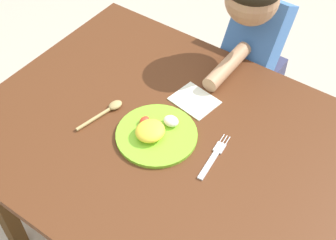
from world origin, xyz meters
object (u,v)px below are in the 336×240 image
(plate, at_px, (155,133))
(fork, at_px, (213,158))
(spoon, at_px, (108,109))
(person, at_px, (251,66))

(plate, height_order, fork, plate)
(spoon, bearing_deg, fork, -73.41)
(fork, height_order, person, person)
(fork, distance_m, spoon, 0.39)
(plate, bearing_deg, spoon, -178.95)
(plate, bearing_deg, person, 87.27)
(plate, xyz_separation_m, person, (0.03, 0.61, -0.14))
(fork, bearing_deg, person, 10.12)
(person, bearing_deg, spoon, 70.27)
(spoon, distance_m, person, 0.66)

